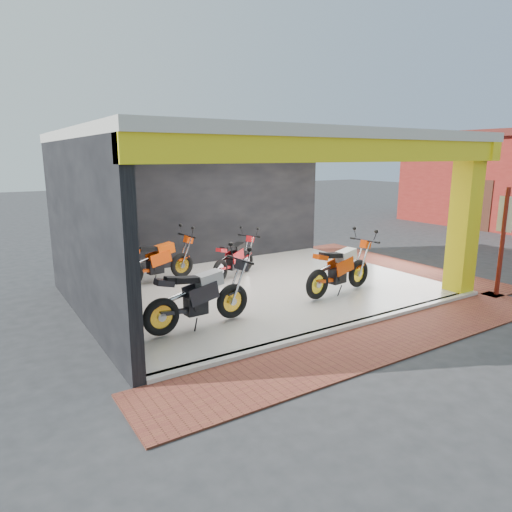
{
  "coord_description": "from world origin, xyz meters",
  "views": [
    {
      "loc": [
        -5.88,
        -6.93,
        3.21
      ],
      "look_at": [
        -0.24,
        1.9,
        0.9
      ],
      "focal_mm": 32.0,
      "sensor_mm": 36.0,
      "label": 1
    }
  ],
  "objects": [
    {
      "name": "moto_row_b",
      "position": [
        0.4,
        3.38,
        0.69
      ],
      "size": [
        2.04,
        1.51,
        1.18
      ],
      "primitive_type": null,
      "rotation": [
        0.0,
        0.0,
        0.47
      ],
      "color": "red",
      "rests_on": "showroom_floor"
    },
    {
      "name": "showroom_floor",
      "position": [
        0.0,
        2.0,
        0.05
      ],
      "size": [
        8.0,
        6.0,
        0.1
      ],
      "primitive_type": "cube",
      "color": "white",
      "rests_on": "ground"
    },
    {
      "name": "ground",
      "position": [
        0.0,
        0.0,
        0.0
      ],
      "size": [
        80.0,
        80.0,
        0.0
      ],
      "primitive_type": "plane",
      "color": "#2D2D30",
      "rests_on": "ground"
    },
    {
      "name": "moto_row_c",
      "position": [
        -1.34,
        3.73,
        0.76
      ],
      "size": [
        2.25,
        1.07,
        1.32
      ],
      "primitive_type": null,
      "rotation": [
        0.0,
        0.0,
        0.13
      ],
      "color": "#E84109",
      "rests_on": "showroom_floor"
    },
    {
      "name": "paver_front",
      "position": [
        0.0,
        -1.8,
        0.01
      ],
      "size": [
        9.0,
        1.4,
        0.03
      ],
      "primitive_type": "cube",
      "color": "brown",
      "rests_on": "ground"
    },
    {
      "name": "moto_hero",
      "position": [
        1.86,
        0.64,
        0.79
      ],
      "size": [
        2.35,
        1.15,
        1.38
      ],
      "primitive_type": null,
      "rotation": [
        0.0,
        0.0,
        0.14
      ],
      "color": "#E34109",
      "rests_on": "showroom_floor"
    },
    {
      "name": "paver_right",
      "position": [
        4.8,
        2.0,
        0.01
      ],
      "size": [
        1.4,
        7.0,
        0.03
      ],
      "primitive_type": "cube",
      "color": "brown",
      "rests_on": "ground"
    },
    {
      "name": "back_wall",
      "position": [
        0.0,
        5.1,
        1.75
      ],
      "size": [
        8.2,
        0.2,
        3.5
      ],
      "primitive_type": "cube",
      "color": "black",
      "rests_on": "ground"
    },
    {
      "name": "signpost",
      "position": [
        4.4,
        -1.33,
        1.38
      ],
      "size": [
        0.1,
        0.35,
        2.52
      ],
      "rotation": [
        0.0,
        0.0,
        -0.01
      ],
      "color": "maroon",
      "rests_on": "ground"
    },
    {
      "name": "corner_column",
      "position": [
        3.75,
        -0.75,
        1.75
      ],
      "size": [
        0.5,
        0.5,
        3.5
      ],
      "primitive_type": "cube",
      "color": "yellow",
      "rests_on": "ground"
    },
    {
      "name": "floor_kerb",
      "position": [
        0.0,
        -1.02,
        0.05
      ],
      "size": [
        8.0,
        0.2,
        0.1
      ],
      "primitive_type": "cube",
      "color": "white",
      "rests_on": "ground"
    },
    {
      "name": "moto_row_a",
      "position": [
        -1.75,
        0.39,
        0.8
      ],
      "size": [
        2.34,
        1.0,
        1.4
      ],
      "primitive_type": null,
      "rotation": [
        0.0,
        0.0,
        0.07
      ],
      "color": "black",
      "rests_on": "showroom_floor"
    },
    {
      "name": "header_beam_front",
      "position": [
        0.0,
        -1.0,
        3.3
      ],
      "size": [
        8.4,
        0.3,
        0.4
      ],
      "primitive_type": "cube",
      "color": "yellow",
      "rests_on": "corner_column"
    },
    {
      "name": "showroom_ceiling",
      "position": [
        0.0,
        2.0,
        3.6
      ],
      "size": [
        8.4,
        6.4,
        0.2
      ],
      "primitive_type": "cube",
      "color": "beige",
      "rests_on": "corner_column"
    },
    {
      "name": "left_wall",
      "position": [
        -4.1,
        2.0,
        1.75
      ],
      "size": [
        0.2,
        6.2,
        3.5
      ],
      "primitive_type": "cube",
      "color": "black",
      "rests_on": "ground"
    },
    {
      "name": "header_beam_right",
      "position": [
        4.0,
        2.0,
        3.3
      ],
      "size": [
        0.3,
        6.4,
        0.4
      ],
      "primitive_type": "cube",
      "color": "yellow",
      "rests_on": "corner_column"
    }
  ]
}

